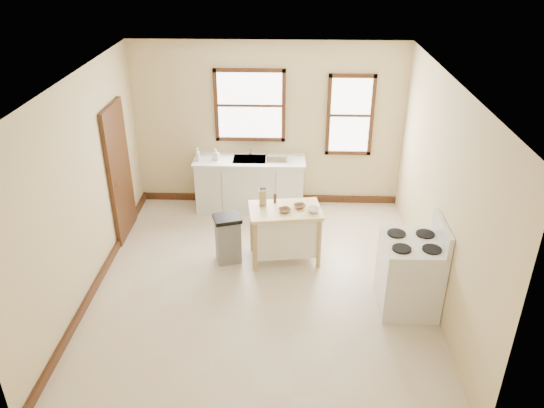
{
  "coord_description": "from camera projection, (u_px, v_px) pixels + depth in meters",
  "views": [
    {
      "loc": [
        0.36,
        -5.95,
        4.34
      ],
      "look_at": [
        0.14,
        0.4,
        1.02
      ],
      "focal_mm": 35.0,
      "sensor_mm": 36.0,
      "label": 1
    }
  ],
  "objects": [
    {
      "name": "bowl_b",
      "position": [
        300.0,
        206.0,
        7.48
      ],
      "size": [
        0.22,
        0.22,
        0.04
      ],
      "primitive_type": "imported",
      "rotation": [
        0.0,
        0.0,
        0.39
      ],
      "color": "brown",
      "rests_on": "kitchen_island"
    },
    {
      "name": "window_side",
      "position": [
        350.0,
        115.0,
        8.7
      ],
      "size": [
        0.77,
        0.06,
        1.37
      ],
      "primitive_type": null,
      "color": "black",
      "rests_on": "wall_back"
    },
    {
      "name": "dish_rack",
      "position": [
        277.0,
        158.0,
        8.74
      ],
      "size": [
        0.4,
        0.33,
        0.09
      ],
      "primitive_type": null,
      "rotation": [
        0.0,
        0.0,
        -0.16
      ],
      "color": "silver",
      "rests_on": "sink_counter"
    },
    {
      "name": "wall_back",
      "position": [
        268.0,
        126.0,
        8.85
      ],
      "size": [
        4.5,
        0.04,
        2.8
      ],
      "primitive_type": "cube",
      "color": "#D6BC8D",
      "rests_on": "ground"
    },
    {
      "name": "floor",
      "position": [
        261.0,
        283.0,
        7.29
      ],
      "size": [
        5.0,
        5.0,
        0.0
      ],
      "primitive_type": "plane",
      "color": "beige",
      "rests_on": "ground"
    },
    {
      "name": "trash_bin",
      "position": [
        228.0,
        239.0,
        7.62
      ],
      "size": [
        0.45,
        0.41,
        0.73
      ],
      "primitive_type": null,
      "rotation": [
        0.0,
        0.0,
        0.31
      ],
      "color": "gray",
      "rests_on": "ground"
    },
    {
      "name": "sink_counter",
      "position": [
        250.0,
        184.0,
        9.03
      ],
      "size": [
        1.86,
        0.62,
        0.92
      ],
      "primitive_type": null,
      "color": "silver",
      "rests_on": "ground"
    },
    {
      "name": "baseboard_left",
      "position": [
        101.0,
        276.0,
        7.33
      ],
      "size": [
        0.04,
        5.0,
        0.12
      ],
      "primitive_type": "cube",
      "color": "black",
      "rests_on": "ground"
    },
    {
      "name": "kitchen_island",
      "position": [
        285.0,
        234.0,
        7.64
      ],
      "size": [
        1.09,
        0.77,
        0.82
      ],
      "primitive_type": null,
      "rotation": [
        0.0,
        0.0,
        0.14
      ],
      "color": "#F4D08F",
      "rests_on": "ground"
    },
    {
      "name": "knife_block",
      "position": [
        263.0,
        198.0,
        7.53
      ],
      "size": [
        0.11,
        0.11,
        0.2
      ],
      "primitive_type": null,
      "rotation": [
        0.0,
        0.0,
        0.08
      ],
      "color": "tan",
      "rests_on": "kitchen_island"
    },
    {
      "name": "bowl_c",
      "position": [
        314.0,
        210.0,
        7.37
      ],
      "size": [
        0.21,
        0.21,
        0.05
      ],
      "primitive_type": "imported",
      "rotation": [
        0.0,
        0.0,
        -0.25
      ],
      "color": "white",
      "rests_on": "kitchen_island"
    },
    {
      "name": "door_left",
      "position": [
        119.0,
        172.0,
        8.02
      ],
      "size": [
        0.06,
        0.9,
        2.1
      ],
      "primitive_type": "cube",
      "color": "black",
      "rests_on": "ground"
    },
    {
      "name": "soap_bottle_a",
      "position": [
        198.0,
        154.0,
        8.71
      ],
      "size": [
        0.11,
        0.11,
        0.22
      ],
      "primitive_type": "imported",
      "rotation": [
        0.0,
        0.0,
        -0.42
      ],
      "color": "#B2B2B2",
      "rests_on": "sink_counter"
    },
    {
      "name": "wall_right",
      "position": [
        441.0,
        195.0,
        6.57
      ],
      "size": [
        0.04,
        5.0,
        2.8
      ],
      "primitive_type": "cube",
      "color": "#D6BC8D",
      "rests_on": "ground"
    },
    {
      "name": "pepper_grinder",
      "position": [
        275.0,
        198.0,
        7.59
      ],
      "size": [
        0.05,
        0.05,
        0.15
      ],
      "primitive_type": "cylinder",
      "rotation": [
        0.0,
        0.0,
        -0.15
      ],
      "color": "#472413",
      "rests_on": "kitchen_island"
    },
    {
      "name": "soap_bottle_b",
      "position": [
        216.0,
        154.0,
        8.74
      ],
      "size": [
        0.1,
        0.1,
        0.19
      ],
      "primitive_type": "imported",
      "rotation": [
        0.0,
        0.0,
        -0.18
      ],
      "color": "#B2B2B2",
      "rests_on": "sink_counter"
    },
    {
      "name": "window_main",
      "position": [
        250.0,
        106.0,
        8.68
      ],
      "size": [
        1.17,
        0.06,
        1.22
      ],
      "primitive_type": null,
      "color": "black",
      "rests_on": "wall_back"
    },
    {
      "name": "faucet",
      "position": [
        250.0,
        149.0,
        8.93
      ],
      "size": [
        0.03,
        0.03,
        0.22
      ],
      "primitive_type": "cylinder",
      "color": "silver",
      "rests_on": "sink_counter"
    },
    {
      "name": "gas_stove",
      "position": [
        410.0,
        265.0,
        6.58
      ],
      "size": [
        0.77,
        0.78,
        1.23
      ],
      "primitive_type": null,
      "color": "silver",
      "rests_on": "ground"
    },
    {
      "name": "ceiling",
      "position": [
        259.0,
        81.0,
        5.99
      ],
      "size": [
        5.0,
        5.0,
        0.0
      ],
      "primitive_type": "plane",
      "rotation": [
        3.14,
        0.0,
        0.0
      ],
      "color": "white",
      "rests_on": "ground"
    },
    {
      "name": "baseboard_back",
      "position": [
        268.0,
        198.0,
        9.45
      ],
      "size": [
        4.5,
        0.04,
        0.12
      ],
      "primitive_type": "cube",
      "color": "black",
      "rests_on": "ground"
    },
    {
      "name": "bowl_a",
      "position": [
        285.0,
        210.0,
        7.37
      ],
      "size": [
        0.23,
        0.23,
        0.04
      ],
      "primitive_type": "imported",
      "rotation": [
        0.0,
        0.0,
        0.41
      ],
      "color": "brown",
      "rests_on": "kitchen_island"
    },
    {
      "name": "wall_left",
      "position": [
        83.0,
        189.0,
        6.71
      ],
      "size": [
        0.04,
        5.0,
        2.8
      ],
      "primitive_type": "cube",
      "color": "#D6BC8D",
      "rests_on": "ground"
    }
  ]
}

